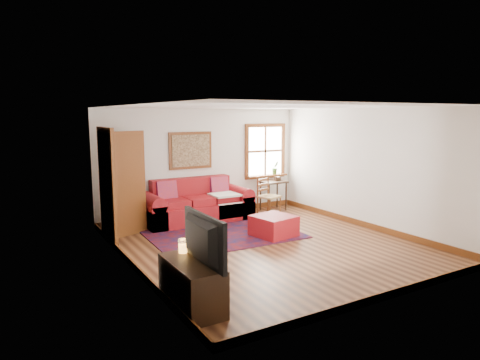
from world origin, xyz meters
TOP-DOWN VIEW (x-y plane):
  - ground at (0.00, 0.00)m, footprint 5.50×5.50m
  - room_envelope at (0.00, 0.02)m, footprint 5.04×5.54m
  - window at (1.78, 2.70)m, footprint 1.18×0.20m
  - doorway at (-2.21, 1.78)m, footprint 0.89×1.08m
  - framed_artwork at (-0.30, 2.71)m, footprint 1.05×0.07m
  - persian_rug at (-0.38, 1.11)m, footprint 2.93×2.37m
  - red_leather_sofa at (-0.37, 2.28)m, footprint 2.42×1.00m
  - red_ottoman at (0.41, 0.39)m, footprint 0.84×0.84m
  - side_table at (1.74, 2.32)m, footprint 0.61×0.46m
  - ladder_back_chair at (1.23, 1.85)m, footprint 0.55×0.54m
  - media_cabinet at (-2.25, -1.68)m, footprint 0.48×1.06m
  - television at (-2.23, -1.79)m, footprint 0.14×1.06m
  - candle_hurricane at (-2.20, -1.29)m, footprint 0.12×0.12m

SIDE VIEW (x-z plane):
  - ground at x=0.00m, z-range 0.00..0.00m
  - persian_rug at x=-0.38m, z-range 0.00..0.02m
  - red_ottoman at x=0.41m, z-range 0.00..0.41m
  - media_cabinet at x=-2.25m, z-range 0.00..0.59m
  - red_leather_sofa at x=-0.37m, z-range -0.16..0.79m
  - ladder_back_chair at x=1.23m, z-range 0.04..1.00m
  - side_table at x=1.74m, z-range 0.24..0.97m
  - candle_hurricane at x=-2.20m, z-range 0.58..0.76m
  - television at x=-2.23m, z-range 0.59..1.19m
  - doorway at x=-2.21m, z-range 0.00..2.14m
  - window at x=1.78m, z-range 0.62..2.00m
  - framed_artwork at x=-0.30m, z-range 1.13..1.98m
  - room_envelope at x=0.00m, z-range 0.39..2.91m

